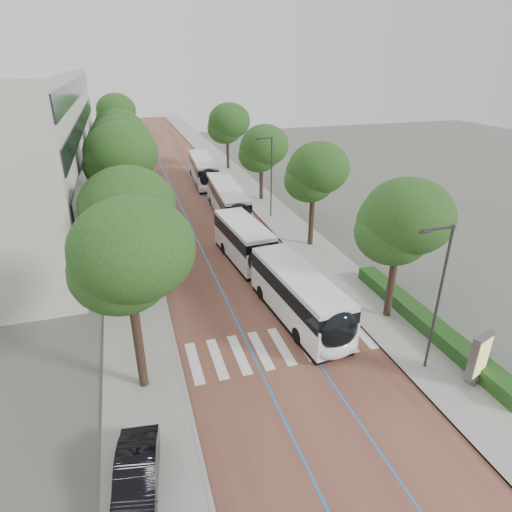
{
  "coord_description": "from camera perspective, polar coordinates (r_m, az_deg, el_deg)",
  "views": [
    {
      "loc": [
        -7.11,
        -17.63,
        14.93
      ],
      "look_at": [
        0.92,
        8.22,
        2.4
      ],
      "focal_mm": 30.0,
      "sensor_mm": 36.0,
      "label": 1
    }
  ],
  "objects": [
    {
      "name": "trees_left",
      "position": [
        44.9,
        -17.94,
        13.17
      ],
      "size": [
        6.2,
        60.65,
        10.03
      ],
      "color": "black",
      "rests_on": "ground"
    },
    {
      "name": "parked_car",
      "position": [
        18.39,
        -15.63,
        -26.43
      ],
      "size": [
        2.06,
        4.51,
        1.43
      ],
      "primitive_type": "imported",
      "rotation": [
        0.0,
        0.0,
        -0.13
      ],
      "color": "black",
      "rests_on": "sidewalk_left"
    },
    {
      "name": "lead_bus",
      "position": [
        29.57,
        2.23,
        -1.92
      ],
      "size": [
        4.08,
        18.54,
        3.2
      ],
      "rotation": [
        0.0,
        0.0,
        0.09
      ],
      "color": "black",
      "rests_on": "ground"
    },
    {
      "name": "road",
      "position": [
        59.96,
        -10.05,
        10.05
      ],
      "size": [
        11.0,
        140.0,
        0.02
      ],
      "primitive_type": "cube",
      "color": "brown",
      "rests_on": "ground"
    },
    {
      "name": "streetlight_near",
      "position": [
        22.47,
        23.05,
        -4.07
      ],
      "size": [
        1.82,
        0.2,
        8.0
      ],
      "color": "#323335",
      "rests_on": "sidewalk_right"
    },
    {
      "name": "sidewalk_left",
      "position": [
        59.52,
        -17.3,
        9.25
      ],
      "size": [
        4.0,
        140.0,
        0.12
      ],
      "primitive_type": "cube",
      "color": "#9C9A94",
      "rests_on": "ground"
    },
    {
      "name": "sidewalk_right",
      "position": [
        61.29,
        -2.99,
        10.76
      ],
      "size": [
        4.0,
        140.0,
        0.12
      ],
      "primitive_type": "cube",
      "color": "#9C9A94",
      "rests_on": "ground"
    },
    {
      "name": "hedge",
      "position": [
        27.95,
        21.75,
        -8.19
      ],
      "size": [
        1.2,
        14.0,
        0.8
      ],
      "primitive_type": "cube",
      "color": "#1A3B14",
      "rests_on": "sidewalk_right"
    },
    {
      "name": "kerb_right",
      "position": [
        60.86,
        -4.75,
        10.61
      ],
      "size": [
        0.2,
        140.0,
        0.14
      ],
      "primitive_type": "cube",
      "color": "gray",
      "rests_on": "ground"
    },
    {
      "name": "ad_panel",
      "position": [
        24.11,
        27.56,
        -12.0
      ],
      "size": [
        1.4,
        0.79,
        2.82
      ],
      "rotation": [
        0.0,
        0.0,
        0.33
      ],
      "color": "#59595B",
      "rests_on": "sidewalk_right"
    },
    {
      "name": "bus_queued_0",
      "position": [
        44.18,
        -3.77,
        7.25
      ],
      "size": [
        3.18,
        12.51,
        3.2
      ],
      "rotation": [
        0.0,
        0.0,
        -0.05
      ],
      "color": "white",
      "rests_on": "ground"
    },
    {
      "name": "zebra_crossing",
      "position": [
        24.95,
        3.42,
        -11.89
      ],
      "size": [
        10.55,
        3.6,
        0.01
      ],
      "color": "silver",
      "rests_on": "ground"
    },
    {
      "name": "bus_queued_1",
      "position": [
        57.3,
        -7.04,
        11.22
      ],
      "size": [
        3.28,
        12.53,
        3.2
      ],
      "rotation": [
        0.0,
        0.0,
        -0.06
      ],
      "color": "white",
      "rests_on": "ground"
    },
    {
      "name": "lamp_post_left",
      "position": [
        27.84,
        -13.8,
        1.23
      ],
      "size": [
        0.14,
        0.14,
        8.0
      ],
      "primitive_type": "cylinder",
      "color": "#323335",
      "rests_on": "sidewalk_left"
    },
    {
      "name": "kerb_left",
      "position": [
        59.54,
        -15.46,
        9.48
      ],
      "size": [
        0.2,
        140.0,
        0.14
      ],
      "primitive_type": "cube",
      "color": "gray",
      "rests_on": "ground"
    },
    {
      "name": "lane_line_right",
      "position": [
        60.16,
        -8.52,
        10.22
      ],
      "size": [
        0.12,
        126.0,
        0.01
      ],
      "primitive_type": "cube",
      "color": "#246CB6",
      "rests_on": "road"
    },
    {
      "name": "lane_line_left",
      "position": [
        59.78,
        -11.59,
        9.89
      ],
      "size": [
        0.12,
        126.0,
        0.01
      ],
      "primitive_type": "cube",
      "color": "#246CB6",
      "rests_on": "road"
    },
    {
      "name": "ground",
      "position": [
        24.17,
        3.81,
        -13.37
      ],
      "size": [
        160.0,
        160.0,
        0.0
      ],
      "primitive_type": "plane",
      "color": "#51544C",
      "rests_on": "ground"
    },
    {
      "name": "streetlight_far",
      "position": [
        43.15,
        1.84,
        11.27
      ],
      "size": [
        1.82,
        0.2,
        8.0
      ],
      "color": "#323335",
      "rests_on": "sidewalk_right"
    },
    {
      "name": "trees_right",
      "position": [
        45.67,
        2.07,
        13.63
      ],
      "size": [
        5.92,
        47.56,
        8.81
      ],
      "color": "black",
      "rests_on": "ground"
    }
  ]
}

